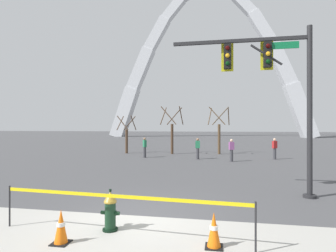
{
  "coord_description": "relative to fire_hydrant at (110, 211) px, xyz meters",
  "views": [
    {
      "loc": [
        2.08,
        -7.17,
        2.49
      ],
      "look_at": [
        -0.13,
        5.0,
        2.5
      ],
      "focal_mm": 28.88,
      "sensor_mm": 36.0,
      "label": 1
    }
  ],
  "objects": [
    {
      "name": "ground_plane",
      "position": [
        0.42,
        1.08,
        -0.47
      ],
      "size": [
        240.0,
        240.0,
        0.0
      ],
      "primitive_type": "plane",
      "color": "#474749"
    },
    {
      "name": "fire_hydrant",
      "position": [
        0.0,
        0.0,
        0.0
      ],
      "size": [
        0.46,
        0.48,
        0.99
      ],
      "color": "black",
      "rests_on": "ground"
    },
    {
      "name": "caution_tape_barrier",
      "position": [
        0.35,
        -0.4,
        0.24
      ],
      "size": [
        5.84,
        0.42,
        1.01
      ],
      "color": "#232326",
      "rests_on": "ground"
    },
    {
      "name": "traffic_cone_by_hydrant",
      "position": [
        -0.75,
        -0.88,
        -0.11
      ],
      "size": [
        0.36,
        0.36,
        0.73
      ],
      "color": "black",
      "rests_on": "ground"
    },
    {
      "name": "traffic_cone_mid_sidewalk",
      "position": [
        2.44,
        -0.49,
        -0.11
      ],
      "size": [
        0.36,
        0.36,
        0.73
      ],
      "color": "black",
      "rests_on": "ground"
    },
    {
      "name": "traffic_signal_gantry",
      "position": [
        4.54,
        4.04,
        3.6
      ],
      "size": [
        5.02,
        0.44,
        6.0
      ],
      "color": "#232326",
      "rests_on": "ground"
    },
    {
      "name": "monument_arch",
      "position": [
        0.42,
        56.72,
        15.4
      ],
      "size": [
        46.88,
        3.06,
        36.13
      ],
      "color": "silver",
      "rests_on": "ground"
    },
    {
      "name": "tree_far_left",
      "position": [
        -5.69,
        17.69,
        1.06
      ],
      "size": [
        1.6,
        1.61,
        3.45
      ],
      "color": "#473323",
      "rests_on": "ground"
    },
    {
      "name": "tree_left_mid",
      "position": [
        -1.47,
        17.86,
        1.42
      ],
      "size": [
        1.96,
        1.97,
        4.25
      ],
      "color": "#473323",
      "rests_on": "ground"
    },
    {
      "name": "tree_center_left",
      "position": [
        2.69,
        18.46,
        1.4
      ],
      "size": [
        1.93,
        1.95,
        4.2
      ],
      "color": "brown",
      "rests_on": "ground"
    },
    {
      "name": "pedestrian_walking_left",
      "position": [
        -3.15,
        14.69,
        0.35
      ],
      "size": [
        0.36,
        0.39,
        1.59
      ],
      "color": "#38383D",
      "rests_on": "ground"
    },
    {
      "name": "pedestrian_standing_center",
      "position": [
        6.78,
        15.28,
        0.35
      ],
      "size": [
        0.39,
        0.35,
        1.59
      ],
      "color": "#38383D",
      "rests_on": "ground"
    },
    {
      "name": "pedestrian_walking_right",
      "position": [
        3.51,
        13.37,
        0.35
      ],
      "size": [
        0.39,
        0.3,
        1.59
      ],
      "color": "#38383D",
      "rests_on": "ground"
    },
    {
      "name": "pedestrian_near_trees",
      "position": [
        1.07,
        14.38,
        0.35
      ],
      "size": [
        0.35,
        0.22,
        1.59
      ],
      "color": "#38383D",
      "rests_on": "ground"
    }
  ]
}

